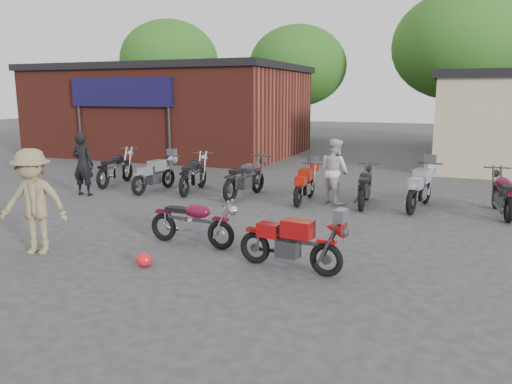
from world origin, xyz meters
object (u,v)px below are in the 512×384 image
at_px(helmet, 144,260).
at_px(person_tan, 34,202).
at_px(row_bike_1, 155,173).
at_px(vintage_motorcycle, 193,219).
at_px(sportbike, 292,240).
at_px(row_bike_6, 420,186).
at_px(person_dark, 83,164).
at_px(row_bike_4, 305,183).
at_px(row_bike_2, 194,172).
at_px(row_bike_3, 245,176).
at_px(row_bike_5, 365,184).
at_px(row_bike_7, 503,192).
at_px(person_light, 335,171).
at_px(row_bike_0, 116,166).

distance_m(helmet, person_tan, 2.45).
height_order(helmet, row_bike_1, row_bike_1).
bearing_deg(vintage_motorcycle, person_tan, -145.16).
distance_m(sportbike, row_bike_6, 5.85).
height_order(person_dark, row_bike_4, person_dark).
relative_size(row_bike_1, row_bike_2, 0.92).
bearing_deg(row_bike_4, vintage_motorcycle, 167.52).
relative_size(row_bike_3, row_bike_5, 1.09).
relative_size(person_dark, row_bike_6, 0.88).
height_order(vintage_motorcycle, row_bike_7, row_bike_7).
distance_m(person_light, row_bike_1, 5.48).
xyz_separation_m(helmet, row_bike_0, (-5.42, 6.36, 0.49)).
xyz_separation_m(row_bike_3, row_bike_7, (6.69, 0.34, -0.03)).
relative_size(sportbike, row_bike_1, 0.94).
height_order(vintage_motorcycle, row_bike_5, row_bike_5).
bearing_deg(row_bike_5, row_bike_4, 92.83).
relative_size(sportbike, row_bike_3, 0.85).
xyz_separation_m(vintage_motorcycle, row_bike_0, (-5.61, 4.96, 0.08)).
xyz_separation_m(row_bike_2, row_bike_4, (3.52, -0.11, -0.07)).
bearing_deg(row_bike_0, person_dark, 179.50).
xyz_separation_m(person_light, row_bike_7, (4.15, 0.13, -0.29)).
height_order(person_light, person_tan, person_tan).
height_order(person_tan, row_bike_3, person_tan).
bearing_deg(row_bike_6, row_bike_5, 103.69).
height_order(row_bike_6, row_bike_7, row_bike_6).
distance_m(person_light, row_bike_0, 7.28).
bearing_deg(row_bike_6, row_bike_7, -79.61).
distance_m(helmet, row_bike_3, 6.13).
distance_m(helmet, row_bike_2, 6.68).
bearing_deg(person_light, row_bike_7, -142.26).
bearing_deg(row_bike_6, person_tan, 145.05).
xyz_separation_m(row_bike_5, row_bike_7, (3.32, 0.13, 0.02)).
relative_size(person_light, row_bike_1, 0.91).
height_order(person_tan, row_bike_0, person_tan).
distance_m(row_bike_4, row_bike_6, 3.01).
bearing_deg(row_bike_7, row_bike_6, 84.06).
bearing_deg(row_bike_5, row_bike_0, 85.29).
bearing_deg(row_bike_4, row_bike_2, 86.61).
relative_size(row_bike_6, row_bike_7, 1.03).
height_order(row_bike_0, row_bike_2, same).
bearing_deg(person_tan, sportbike, -6.88).
relative_size(vintage_motorcycle, row_bike_6, 0.87).
xyz_separation_m(person_dark, row_bike_1, (1.58, 1.30, -0.36)).
distance_m(person_dark, row_bike_3, 4.76).
bearing_deg(sportbike, row_bike_1, 146.92).
relative_size(person_light, row_bike_2, 0.84).
distance_m(helmet, row_bike_4, 6.20).
distance_m(sportbike, helmet, 2.57).
distance_m(row_bike_0, row_bike_3, 4.74).
xyz_separation_m(row_bike_1, row_bike_6, (7.68, 0.51, 0.05)).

